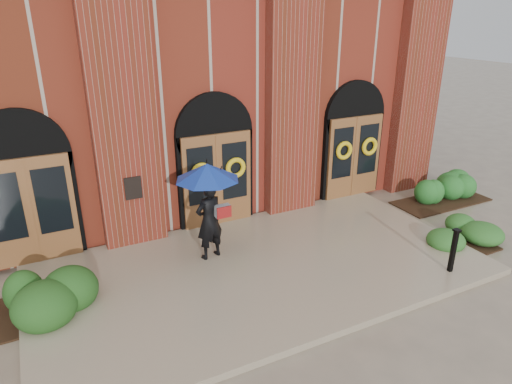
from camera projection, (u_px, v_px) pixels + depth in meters
ground at (265, 275)px, 10.34m from camera, size 90.00×90.00×0.00m
landing at (262, 269)px, 10.43m from camera, size 10.00×5.30×0.15m
church_building at (151, 72)px, 16.31m from camera, size 16.20×12.53×7.00m
man_with_umbrella at (208, 193)px, 10.20m from camera, size 1.75×1.75×2.32m
metal_post at (453, 249)px, 10.01m from camera, size 0.14×0.14×1.03m
hedge_wall_right at (443, 191)px, 14.13m from camera, size 2.81×1.12×0.72m
hedge_front_right at (461, 236)px, 11.56m from camera, size 1.39×1.19×0.49m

